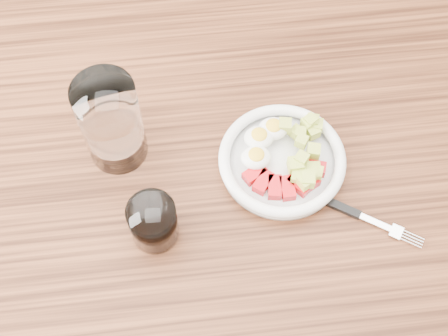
{
  "coord_description": "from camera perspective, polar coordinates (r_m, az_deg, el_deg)",
  "views": [
    {
      "loc": [
        -0.06,
        -0.42,
        1.63
      ],
      "look_at": [
        -0.01,
        0.01,
        0.8
      ],
      "focal_mm": 50.0,
      "sensor_mm": 36.0,
      "label": 1
    }
  ],
  "objects": [
    {
      "name": "bowl",
      "position": [
        0.96,
        5.35,
        0.84
      ],
      "size": [
        0.2,
        0.2,
        0.05
      ],
      "color": "white",
      "rests_on": "dining_table"
    },
    {
      "name": "ground",
      "position": [
        1.68,
        0.39,
        -13.0
      ],
      "size": [
        4.0,
        4.0,
        0.0
      ],
      "primitive_type": "plane",
      "color": "brown",
      "rests_on": "ground"
    },
    {
      "name": "coffee_glass",
      "position": [
        0.89,
        -6.48,
        -4.94
      ],
      "size": [
        0.07,
        0.07,
        0.08
      ],
      "color": "white",
      "rests_on": "dining_table"
    },
    {
      "name": "dining_table",
      "position": [
        1.04,
        0.61,
        -3.74
      ],
      "size": [
        1.5,
        0.9,
        0.77
      ],
      "color": "brown",
      "rests_on": "ground"
    },
    {
      "name": "fork",
      "position": [
        0.95,
        11.26,
        -3.82
      ],
      "size": [
        0.16,
        0.11,
        0.01
      ],
      "color": "black",
      "rests_on": "dining_table"
    },
    {
      "name": "water_glass",
      "position": [
        0.93,
        -10.27,
        4.12
      ],
      "size": [
        0.09,
        0.09,
        0.16
      ],
      "primitive_type": "cylinder",
      "color": "white",
      "rests_on": "dining_table"
    }
  ]
}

